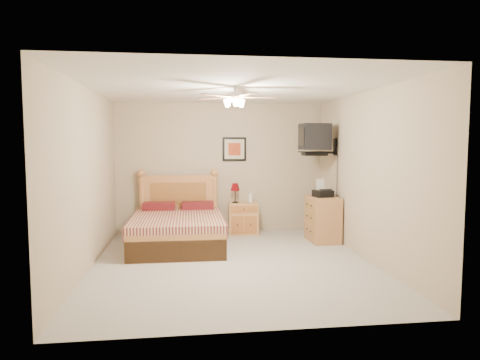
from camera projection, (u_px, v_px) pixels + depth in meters
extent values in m
plane|color=#A09B91|center=(233.00, 263.00, 6.19)|extent=(4.50, 4.50, 0.00)
cube|color=white|center=(233.00, 88.00, 5.97)|extent=(4.00, 4.50, 0.04)
cube|color=tan|center=(220.00, 168.00, 8.30)|extent=(4.00, 0.04, 2.50)
cube|color=tan|center=(261.00, 198.00, 3.85)|extent=(4.00, 0.04, 2.50)
cube|color=tan|center=(88.00, 179.00, 5.83)|extent=(0.04, 4.50, 2.50)
cube|color=tan|center=(367.00, 176.00, 6.33)|extent=(0.04, 4.50, 2.50)
cube|color=#C07C52|center=(243.00, 218.00, 8.19)|extent=(0.58, 0.46, 0.60)
imported|color=white|center=(251.00, 197.00, 8.21)|extent=(0.11, 0.11, 0.22)
cube|color=black|center=(234.00, 149.00, 8.28)|extent=(0.46, 0.04, 0.46)
cube|color=#A2643D|center=(323.00, 219.00, 7.56)|extent=(0.48, 0.68, 0.80)
imported|color=tan|center=(317.00, 194.00, 7.80)|extent=(0.25, 0.30, 0.02)
imported|color=gray|center=(317.00, 193.00, 7.79)|extent=(0.27, 0.32, 0.02)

